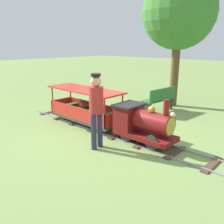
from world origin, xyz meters
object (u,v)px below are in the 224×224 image
(locomotive, at_px, (142,122))
(oak_tree_near, at_px, (179,13))
(conductor_person, at_px, (96,105))
(park_bench, at_px, (159,100))
(passenger_car, at_px, (85,110))

(locomotive, height_order, oak_tree_near, oak_tree_near)
(locomotive, distance_m, conductor_person, 1.15)
(park_bench, bearing_deg, passenger_car, -19.22)
(passenger_car, distance_m, conductor_person, 1.74)
(passenger_car, distance_m, park_bench, 2.61)
(locomotive, distance_m, park_bench, 2.69)
(park_bench, xyz_separation_m, oak_tree_near, (-1.11, -0.11, 2.78))
(conductor_person, bearing_deg, park_bench, -170.94)
(passenger_car, bearing_deg, oak_tree_near, 168.14)
(locomotive, bearing_deg, passenger_car, -90.00)
(passenger_car, xyz_separation_m, park_bench, (-2.47, 0.86, -0.01))
(locomotive, distance_m, oak_tree_near, 4.64)
(conductor_person, distance_m, oak_tree_near, 5.04)
(locomotive, height_order, passenger_car, locomotive)
(locomotive, relative_size, park_bench, 1.08)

